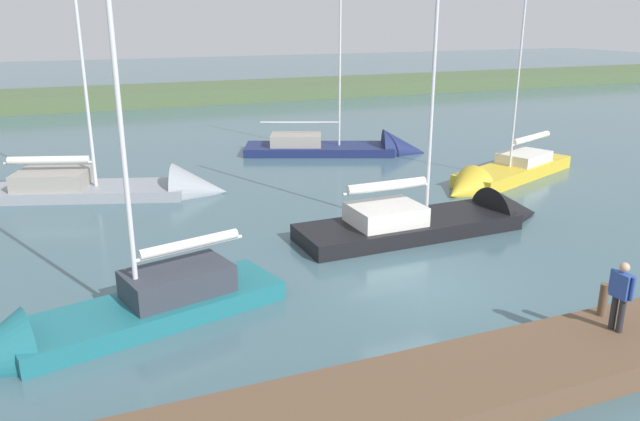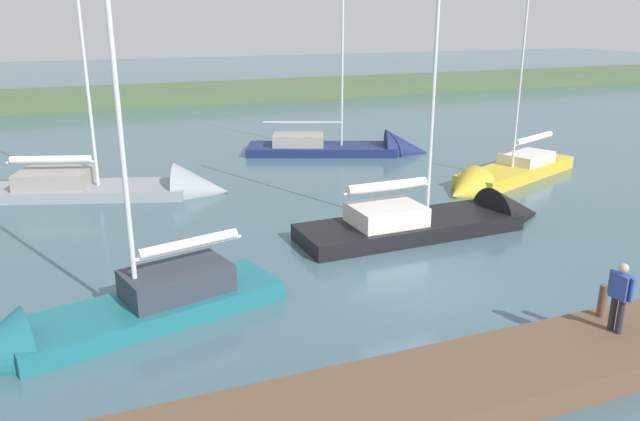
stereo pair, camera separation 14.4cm
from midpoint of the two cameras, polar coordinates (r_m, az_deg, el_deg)
name	(u,v)px [view 1 (the left image)]	position (r m, az deg, el deg)	size (l,w,h in m)	color
ground_plane	(419,285)	(17.64, 8.83, -6.82)	(200.00, 200.00, 0.00)	#42606B
far_shoreline	(169,101)	(56.71, -13.78, 9.73)	(180.00, 8.00, 2.40)	#4C603D
dock_pier	(543,364)	(14.03, 19.53, -13.17)	(23.80, 2.36, 0.56)	brown
mooring_post_near	(603,300)	(15.79, 24.34, -7.48)	(0.20, 0.20, 0.78)	brown
sailboat_inner_slip	(500,177)	(29.21, 16.10, 2.95)	(8.91, 5.13, 10.38)	gold
sailboat_far_left	(127,191)	(27.16, -17.42, 1.75)	(10.48, 5.56, 10.10)	gray
sailboat_near_dock	(353,151)	(34.00, 2.95, 5.48)	(9.98, 6.04, 10.42)	navy
sailboat_behind_pier	(447,223)	(22.35, 11.43, -1.17)	(9.53, 2.60, 11.35)	black
sailboat_outer_mooring	(102,325)	(15.74, -19.62, -9.87)	(8.20, 3.94, 8.91)	#1E6B75
person_on_dock	(621,292)	(15.00, 25.64, -6.78)	(0.25, 0.62, 1.60)	#28282D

